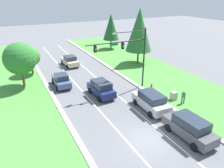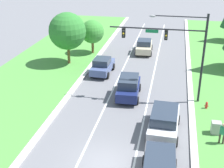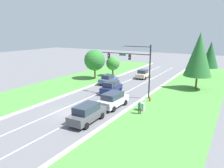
{
  "view_description": "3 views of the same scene",
  "coord_description": "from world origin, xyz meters",
  "px_view_note": "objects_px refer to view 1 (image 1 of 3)",
  "views": [
    {
      "loc": [
        -10.03,
        -12.74,
        12.19
      ],
      "look_at": [
        0.01,
        7.25,
        2.67
      ],
      "focal_mm": 35.0,
      "sensor_mm": 36.0,
      "label": 1
    },
    {
      "loc": [
        3.66,
        -15.98,
        12.94
      ],
      "look_at": [
        -1.39,
        8.77,
        1.76
      ],
      "focal_mm": 50.0,
      "sensor_mm": 36.0,
      "label": 2
    },
    {
      "loc": [
        17.14,
        -19.39,
        9.88
      ],
      "look_at": [
        0.67,
        9.0,
        1.86
      ],
      "focal_mm": 35.0,
      "sensor_mm": 36.0,
      "label": 3
    }
  ],
  "objects_px": {
    "traffic_signal_mast": "(129,51)",
    "champagne_sedan": "(70,61)",
    "slate_blue_sedan": "(61,80)",
    "pedestrian": "(183,97)",
    "conifer_near_right_tree": "(139,30)",
    "navy_suv": "(101,88)",
    "silver_suv": "(151,101)",
    "conifer_far_right_tree": "(111,27)",
    "oak_near_left_tree": "(30,57)",
    "graphite_suv": "(189,127)",
    "oak_far_left_tree": "(20,59)",
    "utility_cabinet": "(174,96)",
    "fire_hydrant": "(151,86)"
  },
  "relations": [
    {
      "from": "traffic_signal_mast",
      "to": "champagne_sedan",
      "type": "distance_m",
      "value": 14.62
    },
    {
      "from": "slate_blue_sedan",
      "to": "pedestrian",
      "type": "xyz_separation_m",
      "value": [
        11.34,
        -11.47,
        0.02
      ]
    },
    {
      "from": "traffic_signal_mast",
      "to": "conifer_near_right_tree",
      "type": "distance_m",
      "value": 11.83
    },
    {
      "from": "navy_suv",
      "to": "silver_suv",
      "type": "height_order",
      "value": "navy_suv"
    },
    {
      "from": "pedestrian",
      "to": "conifer_far_right_tree",
      "type": "xyz_separation_m",
      "value": [
        4.36,
        27.67,
        3.99
      ]
    },
    {
      "from": "pedestrian",
      "to": "oak_near_left_tree",
      "type": "bearing_deg",
      "value": -31.78
    },
    {
      "from": "navy_suv",
      "to": "conifer_far_right_tree",
      "type": "distance_m",
      "value": 24.83
    },
    {
      "from": "graphite_suv",
      "to": "conifer_near_right_tree",
      "type": "distance_m",
      "value": 22.69
    },
    {
      "from": "traffic_signal_mast",
      "to": "oak_far_left_tree",
      "type": "height_order",
      "value": "traffic_signal_mast"
    },
    {
      "from": "champagne_sedan",
      "to": "conifer_near_right_tree",
      "type": "xyz_separation_m",
      "value": [
        11.47,
        -4.21,
        5.14
      ]
    },
    {
      "from": "conifer_far_right_tree",
      "to": "navy_suv",
      "type": "bearing_deg",
      "value": -119.3
    },
    {
      "from": "utility_cabinet",
      "to": "navy_suv",
      "type": "bearing_deg",
      "value": 145.81
    },
    {
      "from": "silver_suv",
      "to": "slate_blue_sedan",
      "type": "bearing_deg",
      "value": 125.7
    },
    {
      "from": "fire_hydrant",
      "to": "conifer_near_right_tree",
      "type": "xyz_separation_m",
      "value": [
        4.48,
        10.37,
        5.69
      ]
    },
    {
      "from": "slate_blue_sedan",
      "to": "pedestrian",
      "type": "relative_size",
      "value": 2.61
    },
    {
      "from": "navy_suv",
      "to": "traffic_signal_mast",
      "type": "bearing_deg",
      "value": -0.34
    },
    {
      "from": "utility_cabinet",
      "to": "conifer_near_right_tree",
      "type": "relative_size",
      "value": 0.11
    },
    {
      "from": "navy_suv",
      "to": "graphite_suv",
      "type": "bearing_deg",
      "value": -75.69
    },
    {
      "from": "conifer_far_right_tree",
      "to": "silver_suv",
      "type": "bearing_deg",
      "value": -107.4
    },
    {
      "from": "graphite_suv",
      "to": "silver_suv",
      "type": "xyz_separation_m",
      "value": [
        0.01,
        5.73,
        -0.03
      ]
    },
    {
      "from": "silver_suv",
      "to": "oak_far_left_tree",
      "type": "height_order",
      "value": "oak_far_left_tree"
    },
    {
      "from": "utility_cabinet",
      "to": "conifer_near_right_tree",
      "type": "xyz_separation_m",
      "value": [
        4.09,
        14.33,
        5.52
      ]
    },
    {
      "from": "champagne_sedan",
      "to": "silver_suv",
      "type": "height_order",
      "value": "silver_suv"
    },
    {
      "from": "oak_near_left_tree",
      "to": "silver_suv",
      "type": "bearing_deg",
      "value": -60.02
    },
    {
      "from": "navy_suv",
      "to": "champagne_sedan",
      "type": "bearing_deg",
      "value": 87.0
    },
    {
      "from": "conifer_near_right_tree",
      "to": "fire_hydrant",
      "type": "bearing_deg",
      "value": -113.36
    },
    {
      "from": "silver_suv",
      "to": "traffic_signal_mast",
      "type": "bearing_deg",
      "value": 87.44
    },
    {
      "from": "graphite_suv",
      "to": "fire_hydrant",
      "type": "xyz_separation_m",
      "value": [
        3.45,
        10.29,
        -0.71
      ]
    },
    {
      "from": "slate_blue_sedan",
      "to": "oak_far_left_tree",
      "type": "relative_size",
      "value": 0.72
    },
    {
      "from": "fire_hydrant",
      "to": "conifer_far_right_tree",
      "type": "distance_m",
      "value": 23.44
    },
    {
      "from": "slate_blue_sedan",
      "to": "utility_cabinet",
      "type": "relative_size",
      "value": 4.26
    },
    {
      "from": "navy_suv",
      "to": "pedestrian",
      "type": "bearing_deg",
      "value": -42.43
    },
    {
      "from": "conifer_far_right_tree",
      "to": "oak_far_left_tree",
      "type": "bearing_deg",
      "value": -145.64
    },
    {
      "from": "navy_suv",
      "to": "silver_suv",
      "type": "distance_m",
      "value": 6.64
    },
    {
      "from": "slate_blue_sedan",
      "to": "fire_hydrant",
      "type": "bearing_deg",
      "value": -28.8
    },
    {
      "from": "oak_near_left_tree",
      "to": "slate_blue_sedan",
      "type": "bearing_deg",
      "value": -66.83
    },
    {
      "from": "conifer_near_right_tree",
      "to": "conifer_far_right_tree",
      "type": "distance_m",
      "value": 12.13
    },
    {
      "from": "conifer_near_right_tree",
      "to": "oak_near_left_tree",
      "type": "relative_size",
      "value": 2.2
    },
    {
      "from": "navy_suv",
      "to": "pedestrian",
      "type": "height_order",
      "value": "navy_suv"
    },
    {
      "from": "utility_cabinet",
      "to": "oak_far_left_tree",
      "type": "relative_size",
      "value": 0.17
    },
    {
      "from": "silver_suv",
      "to": "conifer_far_right_tree",
      "type": "relative_size",
      "value": 0.65
    },
    {
      "from": "utility_cabinet",
      "to": "pedestrian",
      "type": "xyz_separation_m",
      "value": [
        0.27,
        -1.28,
        0.42
      ]
    },
    {
      "from": "oak_far_left_tree",
      "to": "fire_hydrant",
      "type": "bearing_deg",
      "value": -29.07
    },
    {
      "from": "conifer_near_right_tree",
      "to": "conifer_far_right_tree",
      "type": "relative_size",
      "value": 1.25
    },
    {
      "from": "pedestrian",
      "to": "oak_near_left_tree",
      "type": "height_order",
      "value": "oak_near_left_tree"
    },
    {
      "from": "conifer_near_right_tree",
      "to": "silver_suv",
      "type": "bearing_deg",
      "value": -117.96
    },
    {
      "from": "oak_far_left_tree",
      "to": "champagne_sedan",
      "type": "bearing_deg",
      "value": 35.97
    },
    {
      "from": "pedestrian",
      "to": "fire_hydrant",
      "type": "relative_size",
      "value": 2.41
    },
    {
      "from": "slate_blue_sedan",
      "to": "conifer_far_right_tree",
      "type": "relative_size",
      "value": 0.57
    },
    {
      "from": "pedestrian",
      "to": "oak_far_left_tree",
      "type": "distance_m",
      "value": 21.31
    }
  ]
}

